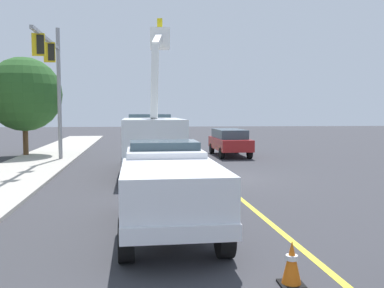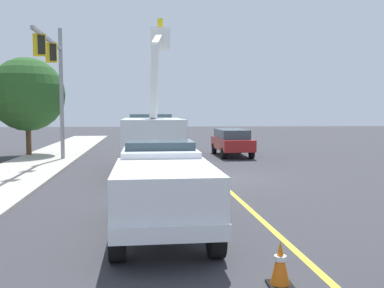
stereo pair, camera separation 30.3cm
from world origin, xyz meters
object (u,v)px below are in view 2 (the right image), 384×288
object	(u,v)px
passing_minivan	(232,141)
traffic_cone_mid_front	(220,198)
traffic_cone_mid_rear	(193,167)
utility_bucket_truck	(152,138)
traffic_cone_leading	(280,264)
traffic_signal_mast	(55,71)
traffic_cone_trailing	(188,156)
service_pickup_truck	(162,186)

from	to	relation	value
passing_minivan	traffic_cone_mid_front	distance (m)	14.97
traffic_cone_mid_rear	utility_bucket_truck	bearing A→B (deg)	51.70
traffic_cone_leading	traffic_signal_mast	size ratio (longest dim) A/B	0.10
utility_bucket_truck	traffic_signal_mast	distance (m)	7.02
utility_bucket_truck	traffic_cone_trailing	size ratio (longest dim) A/B	11.77
service_pickup_truck	traffic_signal_mast	xyz separation A→B (m)	(13.27, 5.51, 3.84)
passing_minivan	traffic_cone_leading	size ratio (longest dim) A/B	6.47
service_pickup_truck	passing_minivan	bearing A→B (deg)	-15.12
service_pickup_truck	traffic_cone_mid_front	distance (m)	2.80
traffic_signal_mast	utility_bucket_truck	bearing A→B (deg)	-123.75
traffic_cone_leading	traffic_cone_mid_rear	xyz separation A→B (m)	(11.65, 0.48, 0.05)
service_pickup_truck	traffic_signal_mast	world-z (taller)	traffic_signal_mast
service_pickup_truck	traffic_cone_leading	world-z (taller)	service_pickup_truck
traffic_cone_mid_rear	traffic_signal_mast	xyz separation A→B (m)	(4.83, 6.91, 4.54)
utility_bucket_truck	traffic_cone_mid_front	size ratio (longest dim) A/B	11.22
utility_bucket_truck	traffic_cone_trailing	xyz separation A→B (m)	(4.05, -1.93, -1.26)
passing_minivan	traffic_cone_trailing	world-z (taller)	passing_minivan
service_pickup_truck	passing_minivan	distance (m)	17.41
service_pickup_truck	traffic_cone_trailing	size ratio (longest dim) A/B	8.06
utility_bucket_truck	traffic_cone_mid_front	xyz separation A→B (m)	(-7.71, -2.04, -1.25)
utility_bucket_truck	traffic_cone_leading	bearing A→B (deg)	-170.17
traffic_cone_mid_front	traffic_cone_trailing	bearing A→B (deg)	0.55
traffic_cone_leading	traffic_signal_mast	world-z (taller)	traffic_signal_mast
service_pickup_truck	traffic_cone_leading	size ratio (longest dim) A/B	7.55
utility_bucket_truck	traffic_signal_mast	xyz separation A→B (m)	(3.43, 5.13, 3.34)
utility_bucket_truck	traffic_signal_mast	bearing A→B (deg)	56.25
traffic_cone_mid_front	traffic_cone_leading	bearing A→B (deg)	-177.59
traffic_cone_mid_rear	traffic_signal_mast	distance (m)	9.58
service_pickup_truck	traffic_cone_trailing	xyz separation A→B (m)	(13.89, -1.54, -0.77)
utility_bucket_truck	passing_minivan	xyz separation A→B (m)	(6.97, -4.92, -0.64)
service_pickup_truck	traffic_cone_mid_rear	distance (m)	8.58
passing_minivan	traffic_cone_trailing	xyz separation A→B (m)	(-2.92, 3.00, -0.63)
traffic_cone_leading	traffic_signal_mast	xyz separation A→B (m)	(16.48, 7.39, 4.58)
traffic_cone_mid_rear	traffic_signal_mast	size ratio (longest dim) A/B	0.11
passing_minivan	traffic_cone_trailing	distance (m)	4.23
traffic_signal_mast	traffic_cone_trailing	bearing A→B (deg)	-84.99
service_pickup_truck	passing_minivan	size ratio (longest dim) A/B	1.17
traffic_cone_leading	traffic_cone_mid_front	xyz separation A→B (m)	(5.35, 0.22, -0.01)
passing_minivan	traffic_cone_leading	distance (m)	20.21
service_pickup_truck	traffic_cone_mid_front	bearing A→B (deg)	-37.78
service_pickup_truck	traffic_cone_mid_rear	size ratio (longest dim) A/B	6.73
utility_bucket_truck	service_pickup_truck	bearing A→B (deg)	-177.77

